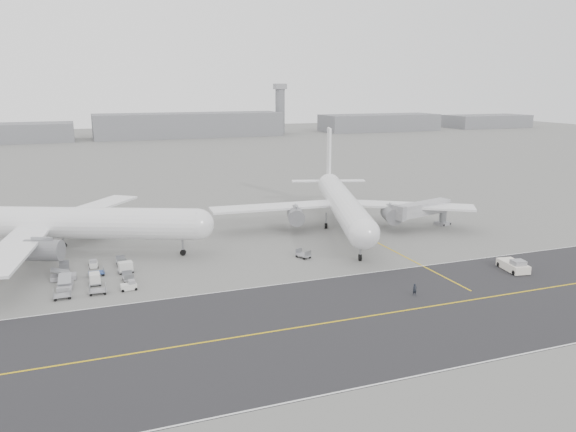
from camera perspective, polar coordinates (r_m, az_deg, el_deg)
name	(u,v)px	position (r m, az deg, el deg)	size (l,w,h in m)	color
ground	(251,283)	(88.32, -3.83, -6.81)	(700.00, 700.00, 0.00)	gray
taxiway	(328,323)	(74.30, 4.05, -10.77)	(220.00, 59.00, 0.03)	#2A2A2D
horizon_buildings	(173,137)	(345.14, -11.63, 7.85)	(520.00, 28.00, 28.00)	slate
control_tower	(280,108)	(366.38, -0.81, 10.96)	(7.00, 7.00, 31.25)	slate
airliner_a	(55,223)	(110.05, -22.63, -0.63)	(55.45, 54.21, 20.22)	white
airliner_b	(342,203)	(120.02, 5.53, 1.34)	(54.26, 55.35, 19.73)	white
pushback_tug	(514,266)	(100.67, 21.95, -4.70)	(3.64, 7.76, 2.18)	white
jet_bridge	(423,210)	(122.60, 13.53, 0.60)	(16.30, 7.26, 6.11)	gray
gse_cluster	(95,280)	(94.42, -18.97, -6.18)	(16.82, 20.66, 1.92)	#9A999E
stray_dolly	(303,258)	(100.59, 1.56, -4.27)	(1.60, 2.60, 1.60)	silver
ground_crew_a	(415,290)	(84.79, 12.75, -7.32)	(0.67, 0.44, 1.83)	black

